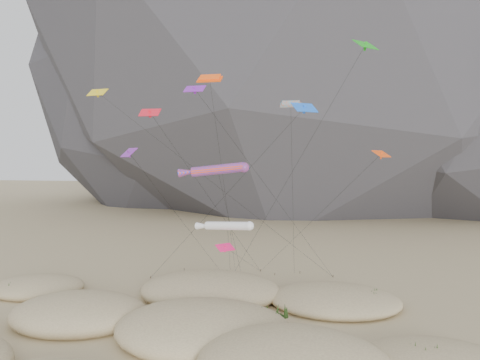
# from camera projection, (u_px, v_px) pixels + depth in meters

# --- Properties ---
(ground) EXTENTS (500.00, 500.00, 0.00)m
(ground) POSITION_uv_depth(u_px,v_px,m) (174.00, 353.00, 35.87)
(ground) COLOR #CCB789
(ground) RESTS_ON ground
(dunes) EXTENTS (50.45, 35.58, 4.03)m
(dunes) POSITION_uv_depth(u_px,v_px,m) (164.00, 328.00, 39.07)
(dunes) COLOR #CCB789
(dunes) RESTS_ON ground
(dune_grass) EXTENTS (41.56, 29.40, 1.47)m
(dune_grass) POSITION_uv_depth(u_px,v_px,m) (169.00, 326.00, 39.17)
(dune_grass) COLOR black
(dune_grass) RESTS_ON ground
(kite_stakes) EXTENTS (22.41, 6.24, 0.30)m
(kite_stakes) POSITION_uv_depth(u_px,v_px,m) (256.00, 276.00, 58.91)
(kite_stakes) COLOR #3F2D1E
(kite_stakes) RESTS_ON ground
(rainbow_tube_kite) EXTENTS (7.31, 10.35, 14.57)m
(rainbow_tube_kite) POSITION_uv_depth(u_px,v_px,m) (215.00, 170.00, 47.51)
(rainbow_tube_kite) COLOR red
(rainbow_tube_kite) RESTS_ON ground
(white_tube_kite) EXTENTS (6.39, 20.19, 9.47)m
(white_tube_kite) POSITION_uv_depth(u_px,v_px,m) (225.00, 226.00, 42.12)
(white_tube_kite) COLOR silver
(white_tube_kite) RESTS_ON ground
(orange_parafoil) EXTENTS (2.73, 12.66, 24.00)m
(orange_parafoil) POSITION_uv_depth(u_px,v_px,m) (210.00, 81.00, 50.20)
(orange_parafoil) COLOR #FF4C0D
(orange_parafoil) RESTS_ON ground
(multi_parafoil) EXTENTS (2.08, 14.20, 20.72)m
(multi_parafoil) POSITION_uv_depth(u_px,v_px,m) (291.00, 108.00, 46.70)
(multi_parafoil) COLOR #FF511A
(multi_parafoil) RESTS_ON ground
(delta_kites) EXTENTS (30.42, 21.05, 26.80)m
(delta_kites) POSITION_uv_depth(u_px,v_px,m) (238.00, 122.00, 46.05)
(delta_kites) COLOR gold
(delta_kites) RESTS_ON ground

